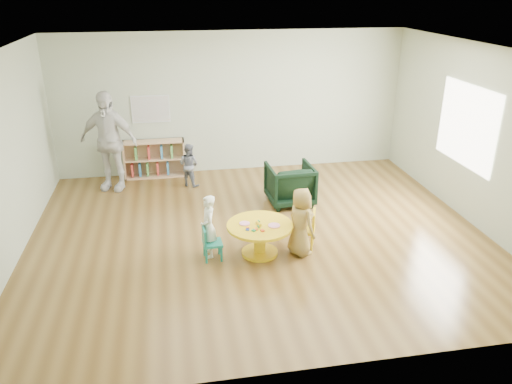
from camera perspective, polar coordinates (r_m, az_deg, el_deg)
room at (r=7.16m, az=0.39°, el=8.73°), size 7.10×7.00×2.80m
activity_table at (r=7.15m, az=0.43°, el=-4.78°), size 0.94×0.94×0.52m
kid_chair_left at (r=7.08m, az=-5.30°, el=-5.75°), size 0.28×0.28×0.50m
kid_chair_right at (r=7.35m, az=5.85°, el=-4.14°), size 0.41×0.41×0.59m
bookshelf at (r=10.23m, az=-11.59°, el=3.74°), size 1.20×0.30×0.75m
alphabet_poster at (r=10.08m, az=-11.95°, el=9.26°), size 0.74×0.01×0.54m
armchair at (r=8.80m, az=3.90°, el=0.92°), size 0.81×0.83×0.72m
child_left at (r=7.08m, az=-5.45°, el=-3.95°), size 0.24×0.35×0.93m
child_right at (r=7.10m, az=5.16°, el=-3.44°), size 0.49×0.58×1.01m
toddler at (r=9.62m, az=-7.66°, el=3.10°), size 0.52×0.50×0.84m
adult_caretaker at (r=9.63m, az=-16.52°, el=5.60°), size 1.18×0.80×1.87m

